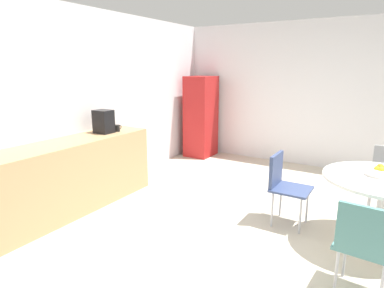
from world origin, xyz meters
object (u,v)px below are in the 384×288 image
(round_table, at_px, (383,190))
(fruit_bowl, at_px, (379,171))
(chair_teal, at_px, (364,240))
(mug_white, at_px, (117,128))
(chair_navy, at_px, (283,181))
(coffee_maker, at_px, (103,122))
(locker_cabinet, at_px, (201,117))

(round_table, distance_m, fruit_bowl, 0.19)
(chair_teal, distance_m, mug_white, 3.35)
(chair_navy, relative_size, fruit_bowl, 3.91)
(chair_teal, xyz_separation_m, coffee_maker, (0.60, 3.31, 0.54))
(locker_cabinet, bearing_deg, round_table, -123.20)
(chair_teal, bearing_deg, locker_cabinet, 45.59)
(round_table, distance_m, coffee_maker, 3.46)
(mug_white, xyz_separation_m, coffee_maker, (-0.18, 0.08, 0.11))
(chair_teal, xyz_separation_m, mug_white, (0.77, 3.23, 0.43))
(mug_white, bearing_deg, locker_cabinet, -0.44)
(chair_teal, bearing_deg, mug_white, 76.55)
(coffee_maker, bearing_deg, round_table, -83.48)
(chair_teal, bearing_deg, chair_navy, 41.95)
(chair_teal, distance_m, coffee_maker, 3.41)
(chair_navy, relative_size, coffee_maker, 2.59)
(locker_cabinet, xyz_separation_m, coffee_maker, (-2.55, 0.10, 0.25))
(coffee_maker, bearing_deg, fruit_bowl, -83.01)
(round_table, height_order, fruit_bowl, fruit_bowl)
(fruit_bowl, bearing_deg, mug_white, 94.11)
(locker_cabinet, height_order, chair_navy, locker_cabinet)
(round_table, bearing_deg, mug_white, 93.68)
(locker_cabinet, xyz_separation_m, chair_teal, (-3.15, -3.21, -0.29))
(chair_navy, distance_m, mug_white, 2.38)
(fruit_bowl, bearing_deg, chair_teal, 178.29)
(round_table, bearing_deg, locker_cabinet, 56.80)
(chair_teal, bearing_deg, coffee_maker, 79.78)
(chair_navy, bearing_deg, chair_teal, -138.05)
(chair_teal, height_order, coffee_maker, coffee_maker)
(locker_cabinet, relative_size, chair_navy, 1.95)
(locker_cabinet, distance_m, chair_navy, 3.17)
(locker_cabinet, xyz_separation_m, fruit_bowl, (-2.14, -3.24, -0.02))
(round_table, relative_size, coffee_maker, 3.58)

